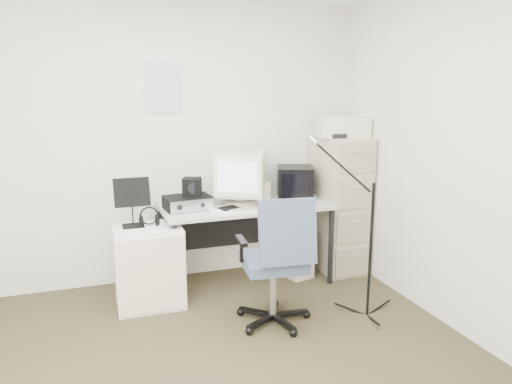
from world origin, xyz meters
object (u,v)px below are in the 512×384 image
object	(u,v)px
filing_cabinet	(339,204)
desk	(246,243)
side_cart	(149,266)
office_chair	(273,260)

from	to	relation	value
filing_cabinet	desk	world-z (taller)	filing_cabinet
filing_cabinet	side_cart	distance (m)	1.89
side_cart	filing_cabinet	bearing A→B (deg)	8.13
desk	office_chair	xyz separation A→B (m)	(-0.06, -0.83, 0.14)
filing_cabinet	side_cart	xyz separation A→B (m)	(-1.85, -0.24, -0.32)
filing_cabinet	side_cart	size ratio (longest dim) A/B	1.97
filing_cabinet	desk	distance (m)	0.99
filing_cabinet	side_cart	world-z (taller)	filing_cabinet
side_cart	desk	bearing A→B (deg)	13.84
office_chair	side_cart	size ratio (longest dim) A/B	1.52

